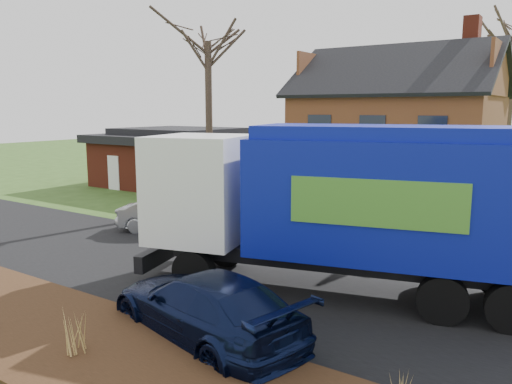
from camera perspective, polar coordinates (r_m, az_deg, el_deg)
The scene contains 10 objects.
ground at distance 15.84m, azimuth -7.83°, elevation -8.74°, with size 120.00×120.00×0.00m, color #2F4C19.
road at distance 15.84m, azimuth -7.83°, elevation -8.70°, with size 80.00×7.00×0.02m, color black.
mulch_verge at distance 12.57m, azimuth -24.43°, elevation -13.76°, with size 80.00×3.50×0.30m, color black.
main_house at distance 26.58m, azimuth 14.87°, elevation 7.24°, with size 12.95×8.95×9.26m.
ranch_house at distance 32.89m, azimuth -8.75°, elevation 3.96°, with size 9.80×8.20×3.70m.
garbage_truck at distance 13.28m, azimuth 10.09°, elevation -0.76°, with size 10.90×5.30×4.52m.
silver_sedan at distance 20.51m, azimuth -9.80°, elevation -2.60°, with size 1.44×4.12×1.36m, color #939699.
navy_wagon at distance 11.03m, azimuth -5.88°, elevation -12.86°, with size 2.10×5.16×1.50m, color black.
tree_front_west at distance 25.07m, azimuth -5.57°, elevation 19.46°, with size 3.79×3.79×11.26m.
grass_clump_mid at distance 10.48m, azimuth -19.98°, elevation -14.68°, with size 0.32×0.26×0.89m.
Camera 1 is at (9.98, -11.26, 4.94)m, focal length 35.00 mm.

